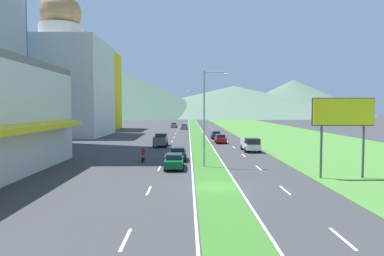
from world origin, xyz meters
The scene contains 48 objects.
ground_plane centered at (0.00, 0.00, 0.00)m, with size 600.00×600.00×0.00m, color #38383A.
grass_median centered at (0.00, 60.00, 0.03)m, with size 3.20×240.00×0.06m, color #387028.
grass_verge_right centered at (20.60, 60.00, 0.03)m, with size 24.00×240.00×0.06m, color #477F33.
lane_dash_left_1 centered at (-5.10, -10.52, 0.01)m, with size 0.16×2.80×0.01m, color silver.
lane_dash_left_2 centered at (-5.10, -1.03, 0.01)m, with size 0.16×2.80×0.01m, color silver.
lane_dash_left_3 centered at (-5.10, 8.45, 0.01)m, with size 0.16×2.80×0.01m, color silver.
lane_dash_left_4 centered at (-5.10, 17.94, 0.01)m, with size 0.16×2.80×0.01m, color silver.
lane_dash_left_5 centered at (-5.10, 27.42, 0.01)m, with size 0.16×2.80×0.01m, color silver.
lane_dash_left_6 centered at (-5.10, 36.91, 0.01)m, with size 0.16×2.80×0.01m, color silver.
lane_dash_left_7 centered at (-5.10, 46.39, 0.01)m, with size 0.16×2.80×0.01m, color silver.
lane_dash_left_8 centered at (-5.10, 55.88, 0.01)m, with size 0.16×2.80×0.01m, color silver.
lane_dash_left_9 centered at (-5.10, 65.36, 0.01)m, with size 0.16×2.80×0.01m, color silver.
lane_dash_left_10 centered at (-5.10, 74.85, 0.01)m, with size 0.16×2.80×0.01m, color silver.
lane_dash_left_11 centered at (-5.10, 84.33, 0.01)m, with size 0.16×2.80×0.01m, color silver.
lane_dash_left_12 centered at (-5.10, 93.82, 0.01)m, with size 0.16×2.80×0.01m, color silver.
lane_dash_left_13 centered at (-5.10, 103.30, 0.01)m, with size 0.16×2.80×0.01m, color silver.
lane_dash_right_1 centered at (5.10, -10.52, 0.01)m, with size 0.16×2.80×0.01m, color silver.
lane_dash_right_2 centered at (5.10, -1.03, 0.01)m, with size 0.16×2.80×0.01m, color silver.
lane_dash_right_3 centered at (5.10, 8.45, 0.01)m, with size 0.16×2.80×0.01m, color silver.
lane_dash_right_4 centered at (5.10, 17.94, 0.01)m, with size 0.16×2.80×0.01m, color silver.
lane_dash_right_5 centered at (5.10, 27.42, 0.01)m, with size 0.16×2.80×0.01m, color silver.
lane_dash_right_6 centered at (5.10, 36.91, 0.01)m, with size 0.16×2.80×0.01m, color silver.
lane_dash_right_7 centered at (5.10, 46.39, 0.01)m, with size 0.16×2.80×0.01m, color silver.
lane_dash_right_8 centered at (5.10, 55.88, 0.01)m, with size 0.16×2.80×0.01m, color silver.
lane_dash_right_9 centered at (5.10, 65.36, 0.01)m, with size 0.16×2.80×0.01m, color silver.
lane_dash_right_10 centered at (5.10, 74.85, 0.01)m, with size 0.16×2.80×0.01m, color silver.
lane_dash_right_11 centered at (5.10, 84.33, 0.01)m, with size 0.16×2.80×0.01m, color silver.
lane_dash_right_12 centered at (5.10, 93.82, 0.01)m, with size 0.16×2.80×0.01m, color silver.
lane_dash_right_13 centered at (5.10, 103.30, 0.01)m, with size 0.16×2.80×0.01m, color silver.
edge_line_median_left centered at (-1.75, 60.00, 0.01)m, with size 0.16×240.00×0.01m, color silver.
edge_line_median_right centered at (1.75, 60.00, 0.01)m, with size 0.16×240.00×0.01m, color silver.
domed_building centered at (-30.31, 50.92, 12.29)m, with size 19.22×19.22×31.70m.
midrise_colored centered at (-31.23, 72.69, 11.12)m, with size 16.80×16.80×22.24m, color yellow.
hill_far_left centered at (-71.25, 238.32, 20.78)m, with size 194.78×194.78×41.56m, color #3D5647.
hill_far_center centered at (36.34, 259.50, 12.45)m, with size 210.59×210.59×24.90m, color #516B56.
hill_far_right centered at (90.55, 272.78, 15.59)m, with size 131.79×131.79×31.17m, color #516B56.
street_lamp_near centered at (-0.24, 9.11, 5.67)m, with size 2.61×0.28×10.00m.
street_lamp_mid centered at (0.34, 33.39, 5.39)m, with size 3.20×0.39×9.32m.
billboard_roadside centered at (11.24, 3.06, 5.44)m, with size 5.45×0.28×7.05m.
car_0 centered at (-3.25, 74.70, 0.77)m, with size 1.93×4.53×1.48m.
car_1 centered at (3.62, 33.81, 0.78)m, with size 1.91×4.20×1.55m.
car_2 centered at (3.52, 42.56, 0.79)m, with size 1.92×4.07×1.54m.
car_3 centered at (-3.37, 13.83, 0.78)m, with size 1.99×4.13×1.55m.
car_4 centered at (-6.65, 82.96, 0.77)m, with size 1.92×4.13×1.50m.
car_5 centered at (-3.58, 8.35, 0.78)m, with size 1.97×4.73×1.53m.
pickup_truck_0 centered at (6.79, 22.07, 0.98)m, with size 2.18×5.40×2.00m.
pickup_truck_1 centered at (-6.60, 29.19, 0.98)m, with size 2.18×5.40×2.00m.
motorcycle_rider centered at (-7.33, 12.94, 0.75)m, with size 0.36×2.00×1.80m.
Camera 1 is at (-2.19, -26.18, 6.13)m, focal length 31.93 mm.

